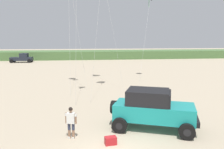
% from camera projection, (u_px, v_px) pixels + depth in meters
% --- Properties ---
extents(dune_ridge, '(90.00, 9.62, 1.99)m').
position_uv_depth(dune_ridge, '(88.00, 55.00, 60.39)').
color(dune_ridge, '#4C703D').
rests_on(dune_ridge, ground_plane).
extents(jeep, '(5.00, 3.81, 2.26)m').
position_uv_depth(jeep, '(153.00, 108.00, 12.97)').
color(jeep, teal).
rests_on(jeep, ground_plane).
extents(person_watching, '(0.61, 0.39, 1.67)m').
position_uv_depth(person_watching, '(71.00, 121.00, 11.75)').
color(person_watching, '#8C664C').
rests_on(person_watching, ground_plane).
extents(cooler_box, '(0.60, 0.43, 0.38)m').
position_uv_depth(cooler_box, '(111.00, 141.00, 11.17)').
color(cooler_box, '#B21E23').
rests_on(cooler_box, ground_plane).
extents(distant_pickup, '(4.66, 2.50, 1.98)m').
position_uv_depth(distant_pickup, '(22.00, 58.00, 50.08)').
color(distant_pickup, '#1E232D').
rests_on(distant_pickup, ground_plane).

